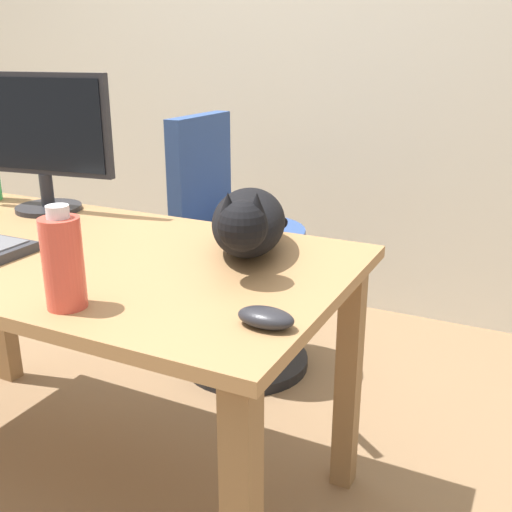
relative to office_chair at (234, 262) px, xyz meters
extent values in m
plane|color=#846647|center=(-0.05, -0.80, -0.42)|extent=(8.00, 8.00, 0.00)
cube|color=beige|center=(-0.05, 0.78, 0.88)|extent=(6.00, 0.04, 2.60)
cube|color=#9E7247|center=(-0.05, -0.80, 0.27)|extent=(1.44, 0.75, 0.03)
cube|color=olive|center=(-0.71, -0.48, -0.08)|extent=(0.06, 0.06, 0.68)
cube|color=olive|center=(0.61, -0.48, -0.08)|extent=(0.06, 0.06, 0.68)
cylinder|color=black|center=(0.05, 0.00, -0.40)|extent=(0.48, 0.48, 0.04)
cylinder|color=black|center=(0.05, 0.00, -0.17)|extent=(0.06, 0.06, 0.50)
cylinder|color=navy|center=(0.05, 0.00, 0.11)|extent=(0.44, 0.44, 0.06)
cube|color=navy|center=(-0.14, 0.00, 0.34)|extent=(0.06, 0.35, 0.40)
cylinder|color=#232328|center=(-0.37, -0.53, 0.29)|extent=(0.20, 0.20, 0.01)
cylinder|color=#232328|center=(-0.37, -0.53, 0.35)|extent=(0.04, 0.04, 0.10)
cube|color=#232328|center=(-0.37, -0.53, 0.55)|extent=(0.48, 0.08, 0.30)
cube|color=black|center=(-0.36, -0.55, 0.55)|extent=(0.45, 0.06, 0.27)
ellipsoid|color=black|center=(0.37, -0.61, 0.36)|extent=(0.31, 0.40, 0.15)
sphere|color=black|center=(0.46, -0.80, 0.41)|extent=(0.11, 0.11, 0.11)
cone|color=black|center=(0.48, -0.79, 0.46)|extent=(0.04, 0.04, 0.04)
cone|color=black|center=(0.43, -0.81, 0.46)|extent=(0.04, 0.04, 0.04)
cylinder|color=black|center=(0.31, -0.35, 0.30)|extent=(0.16, 0.14, 0.03)
ellipsoid|color=#232328|center=(0.60, -0.99, 0.30)|extent=(0.11, 0.06, 0.04)
cylinder|color=#D84C3D|center=(0.21, -1.08, 0.37)|extent=(0.08, 0.08, 0.18)
cylinder|color=silver|center=(0.21, -1.08, 0.48)|extent=(0.04, 0.04, 0.02)
camera|label=1|loc=(1.03, -1.89, 0.76)|focal=42.53mm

